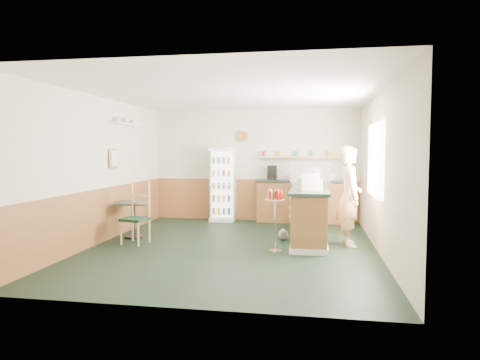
% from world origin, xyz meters
% --- Properties ---
extents(ground, '(6.00, 6.00, 0.00)m').
position_xyz_m(ground, '(0.00, 0.00, 0.00)').
color(ground, black).
rests_on(ground, ground).
extents(room_envelope, '(5.04, 6.02, 2.72)m').
position_xyz_m(room_envelope, '(-0.23, 0.73, 1.52)').
color(room_envelope, beige).
rests_on(room_envelope, ground).
extents(service_counter, '(0.68, 3.01, 1.01)m').
position_xyz_m(service_counter, '(1.35, 1.07, 0.46)').
color(service_counter, '#AB6B37').
rests_on(service_counter, ground).
extents(back_counter, '(2.24, 0.42, 1.69)m').
position_xyz_m(back_counter, '(1.19, 2.80, 0.55)').
color(back_counter, '#AB6B37').
rests_on(back_counter, ground).
extents(drinks_fridge, '(0.59, 0.52, 1.77)m').
position_xyz_m(drinks_fridge, '(-0.73, 2.74, 0.89)').
color(drinks_fridge, white).
rests_on(drinks_fridge, ground).
extents(display_case, '(0.82, 0.43, 0.46)m').
position_xyz_m(display_case, '(1.35, 1.67, 1.24)').
color(display_case, silver).
rests_on(display_case, service_counter).
extents(cash_register, '(0.44, 0.46, 0.21)m').
position_xyz_m(cash_register, '(1.35, 0.22, 1.11)').
color(cash_register, beige).
rests_on(cash_register, service_counter).
extents(shopkeeper, '(0.50, 0.64, 1.78)m').
position_xyz_m(shopkeeper, '(2.05, 0.45, 0.89)').
color(shopkeeper, tan).
rests_on(shopkeeper, ground).
extents(condiment_stand, '(0.33, 0.33, 1.03)m').
position_xyz_m(condiment_stand, '(0.78, -0.21, 0.70)').
color(condiment_stand, silver).
rests_on(condiment_stand, ground).
extents(newspaper_rack, '(0.09, 0.45, 0.53)m').
position_xyz_m(newspaper_rack, '(0.99, 1.38, 0.49)').
color(newspaper_rack, black).
rests_on(newspaper_rack, ground).
extents(cafe_table, '(0.76, 0.76, 0.71)m').
position_xyz_m(cafe_table, '(-2.05, 0.47, 0.50)').
color(cafe_table, black).
rests_on(cafe_table, ground).
extents(cafe_chair, '(0.49, 0.49, 1.14)m').
position_xyz_m(cafe_chair, '(-1.79, 0.05, 0.59)').
color(cafe_chair, black).
rests_on(cafe_chair, ground).
extents(dog_doorstop, '(0.19, 0.25, 0.23)m').
position_xyz_m(dog_doorstop, '(0.86, 0.74, 0.11)').
color(dog_doorstop, gray).
rests_on(dog_doorstop, ground).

